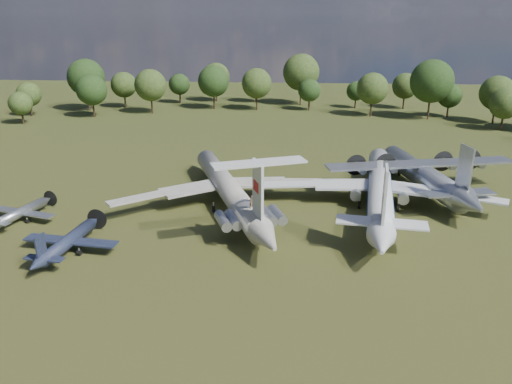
# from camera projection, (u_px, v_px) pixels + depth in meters

# --- Properties ---
(ground) EXTENTS (300.00, 300.00, 0.00)m
(ground) POSITION_uv_depth(u_px,v_px,m) (222.00, 215.00, 75.02)
(ground) COLOR #264015
(ground) RESTS_ON ground
(il62_airliner) EXTENTS (51.16, 57.52, 4.67)m
(il62_airliner) POSITION_uv_depth(u_px,v_px,m) (228.00, 192.00, 77.50)
(il62_airliner) COLOR beige
(il62_airliner) RESTS_ON ground
(tu104_jet) EXTENTS (43.41, 53.74, 4.89)m
(tu104_jet) POSITION_uv_depth(u_px,v_px,m) (379.00, 193.00, 77.08)
(tu104_jet) COLOR silver
(tu104_jet) RESTS_ON ground
(an12_transport) EXTENTS (39.87, 42.77, 4.80)m
(an12_transport) POSITION_uv_depth(u_px,v_px,m) (422.00, 178.00, 83.99)
(an12_transport) COLOR #94969B
(an12_transport) RESTS_ON ground
(small_prop_west) EXTENTS (14.23, 18.12, 2.46)m
(small_prop_west) POSITION_uv_depth(u_px,v_px,m) (69.00, 244.00, 62.73)
(small_prop_west) COLOR #151B30
(small_prop_west) RESTS_ON ground
(small_prop_northwest) EXTENTS (13.71, 16.38, 2.08)m
(small_prop_northwest) POSITION_uv_depth(u_px,v_px,m) (21.00, 215.00, 72.38)
(small_prop_northwest) COLOR #ABAEB3
(small_prop_northwest) RESTS_ON ground
(person_on_il62) EXTENTS (0.79, 0.74, 1.81)m
(person_on_il62) POSITION_uv_depth(u_px,v_px,m) (251.00, 202.00, 64.62)
(person_on_il62) COLOR #9A764E
(person_on_il62) RESTS_ON il62_airliner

